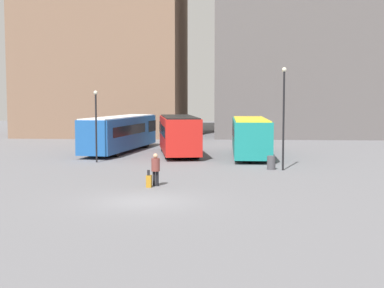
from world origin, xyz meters
The scene contains 10 objects.
ground_plane centered at (0.00, 0.00, 0.00)m, with size 160.00×160.00×0.00m, color slate.
building_block_right centered at (17.81, 43.11, 13.52)m, with size 31.42×16.94×27.05m.
bus_0 centered at (-5.27, 21.26, 1.60)m, with size 4.18×12.72×2.92m.
bus_1 centered at (-0.25, 19.05, 1.64)m, with size 4.19×9.75×3.02m.
bus_2 centered at (5.28, 18.37, 1.57)m, with size 2.67×10.75×2.88m.
traveler centered at (-0.01, 4.04, 0.98)m, with size 0.45×0.45×1.65m.
suitcase centered at (-0.28, 3.60, 0.31)m, with size 0.26×0.31×0.88m.
lamp_post_0 centered at (-5.44, 13.67, 2.95)m, with size 0.28×0.28×4.93m.
lamp_post_1 centered at (6.98, 10.45, 3.65)m, with size 0.28×0.28×6.28m.
trash_bin centered at (6.29, 10.73, 0.42)m, with size 0.52×0.52×0.85m.
Camera 1 is at (3.67, -22.39, 4.40)m, focal length 50.00 mm.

